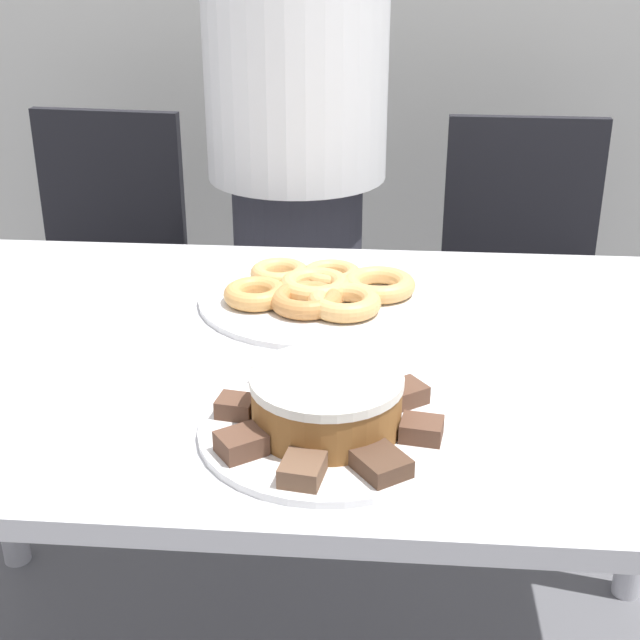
{
  "coord_description": "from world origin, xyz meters",
  "views": [
    {
      "loc": [
        0.14,
        -1.2,
        1.35
      ],
      "look_at": [
        0.05,
        -0.03,
        0.82
      ],
      "focal_mm": 50.0,
      "sensor_mm": 36.0,
      "label": 1
    }
  ],
  "objects_px": {
    "office_chair_right": "(519,314)",
    "office_chair_left": "(99,301)",
    "frosted_cake": "(327,401)",
    "plate_donuts": "(315,298)",
    "plate_cake": "(327,429)",
    "person_standing": "(297,158)"
  },
  "relations": [
    {
      "from": "office_chair_right",
      "to": "plate_donuts",
      "type": "relative_size",
      "value": 2.31
    },
    {
      "from": "person_standing",
      "to": "office_chair_left",
      "type": "bearing_deg",
      "value": 165.35
    },
    {
      "from": "office_chair_right",
      "to": "plate_cake",
      "type": "relative_size",
      "value": 2.81
    },
    {
      "from": "office_chair_right",
      "to": "plate_cake",
      "type": "distance_m",
      "value": 1.26
    },
    {
      "from": "plate_cake",
      "to": "plate_donuts",
      "type": "relative_size",
      "value": 0.82
    },
    {
      "from": "office_chair_right",
      "to": "plate_donuts",
      "type": "bearing_deg",
      "value": -121.45
    },
    {
      "from": "office_chair_left",
      "to": "office_chair_right",
      "type": "xyz_separation_m",
      "value": [
        1.09,
        0.0,
        0.0
      ]
    },
    {
      "from": "office_chair_right",
      "to": "plate_cake",
      "type": "height_order",
      "value": "office_chair_right"
    },
    {
      "from": "frosted_cake",
      "to": "office_chair_right",
      "type": "bearing_deg",
      "value": 70.42
    },
    {
      "from": "office_chair_right",
      "to": "plate_donuts",
      "type": "xyz_separation_m",
      "value": [
        -0.46,
        -0.72,
        0.33
      ]
    },
    {
      "from": "plate_donuts",
      "to": "office_chair_right",
      "type": "bearing_deg",
      "value": 57.67
    },
    {
      "from": "office_chair_right",
      "to": "office_chair_left",
      "type": "bearing_deg",
      "value": -179.1
    },
    {
      "from": "person_standing",
      "to": "plate_donuts",
      "type": "height_order",
      "value": "person_standing"
    },
    {
      "from": "office_chair_left",
      "to": "frosted_cake",
      "type": "height_order",
      "value": "office_chair_left"
    },
    {
      "from": "person_standing",
      "to": "office_chair_right",
      "type": "relative_size",
      "value": 1.82
    },
    {
      "from": "office_chair_left",
      "to": "office_chair_right",
      "type": "relative_size",
      "value": 1.0
    },
    {
      "from": "person_standing",
      "to": "frosted_cake",
      "type": "xyz_separation_m",
      "value": [
        0.14,
        -1.0,
        -0.05
      ]
    },
    {
      "from": "plate_cake",
      "to": "frosted_cake",
      "type": "bearing_deg",
      "value": -63.43
    },
    {
      "from": "office_chair_right",
      "to": "plate_donuts",
      "type": "distance_m",
      "value": 0.92
    },
    {
      "from": "plate_cake",
      "to": "frosted_cake",
      "type": "height_order",
      "value": "frosted_cake"
    },
    {
      "from": "office_chair_left",
      "to": "plate_cake",
      "type": "bearing_deg",
      "value": -54.01
    },
    {
      "from": "frosted_cake",
      "to": "plate_donuts",
      "type": "bearing_deg",
      "value": 96.83
    }
  ]
}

